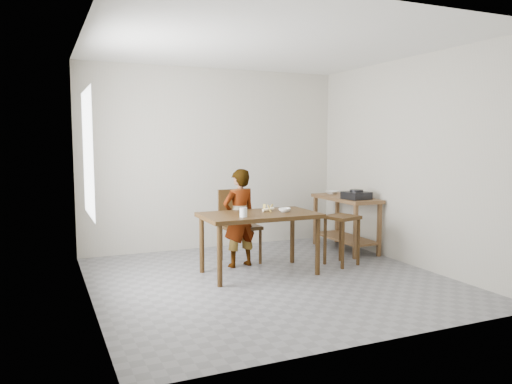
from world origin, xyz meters
name	(u,v)px	position (x,y,z in m)	size (l,w,h in m)	color
floor	(270,281)	(0.00, 0.00, -0.02)	(4.00, 4.00, 0.04)	slate
ceiling	(270,43)	(0.00, 0.00, 2.72)	(4.00, 4.00, 0.04)	white
wall_back	(213,159)	(0.00, 2.02, 1.35)	(4.00, 0.04, 2.70)	beige
wall_front	(381,177)	(0.00, -2.02, 1.35)	(4.00, 0.04, 2.70)	beige
wall_left	(85,169)	(-2.02, 0.00, 1.35)	(0.04, 4.00, 2.70)	beige
wall_right	(409,162)	(2.02, 0.00, 1.35)	(0.04, 4.00, 2.70)	beige
window_pane	(88,153)	(-1.97, 0.20, 1.50)	(0.02, 1.10, 1.30)	white
dining_table	(259,244)	(0.00, 0.30, 0.38)	(1.40, 0.80, 0.75)	#39240F
prep_counter	(346,223)	(1.72, 1.00, 0.40)	(0.50, 1.20, 0.80)	brown
child	(239,218)	(-0.09, 0.73, 0.63)	(0.46, 0.30, 1.27)	silver
dining_chair	(240,226)	(0.01, 0.94, 0.48)	(0.47, 0.47, 0.97)	#39240F
stool	(342,240)	(1.17, 0.27, 0.33)	(0.37, 0.37, 0.65)	#39240F
glass_tumbler	(243,212)	(-0.29, 0.10, 0.80)	(0.09, 0.09, 0.11)	white
small_bowl	(285,210)	(0.33, 0.27, 0.77)	(0.15, 0.15, 0.05)	white
banana	(268,209)	(0.17, 0.40, 0.78)	(0.18, 0.13, 0.06)	#F5C14A
serving_bowl	(332,192)	(1.73, 1.41, 0.82)	(0.20, 0.20, 0.05)	white
gas_burner	(356,195)	(1.68, 0.68, 0.85)	(0.32, 0.32, 0.11)	black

